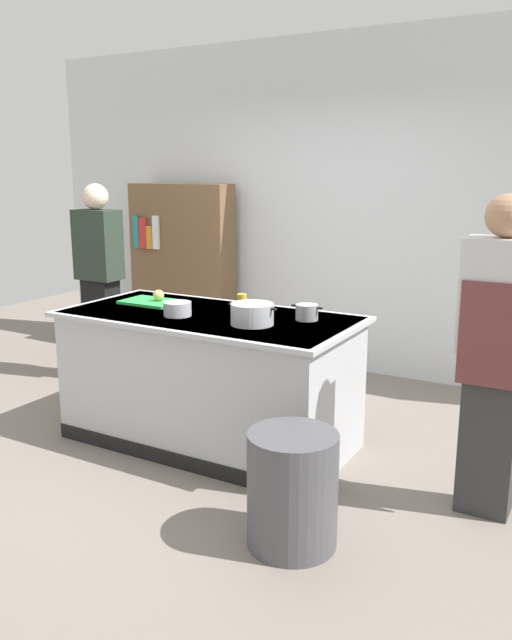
# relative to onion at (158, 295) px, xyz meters

# --- Properties ---
(ground_plane) EXTENTS (10.00, 10.00, 0.00)m
(ground_plane) POSITION_rel_onion_xyz_m (0.51, -0.12, -0.96)
(ground_plane) COLOR slate
(back_wall) EXTENTS (6.40, 0.12, 3.00)m
(back_wall) POSITION_rel_onion_xyz_m (0.51, 1.98, 0.54)
(back_wall) COLOR silver
(back_wall) RESTS_ON ground_plane
(counter_island) EXTENTS (1.98, 0.98, 0.90)m
(counter_island) POSITION_rel_onion_xyz_m (0.51, -0.12, -0.49)
(counter_island) COLOR #B7BABF
(counter_island) RESTS_ON ground_plane
(cutting_board) EXTENTS (0.40, 0.28, 0.02)m
(cutting_board) POSITION_rel_onion_xyz_m (-0.06, -0.02, -0.05)
(cutting_board) COLOR green
(cutting_board) RESTS_ON counter_island
(onion) EXTENTS (0.08, 0.08, 0.08)m
(onion) POSITION_rel_onion_xyz_m (0.00, 0.00, 0.00)
(onion) COLOR tan
(onion) RESTS_ON cutting_board
(stock_pot) EXTENTS (0.33, 0.27, 0.13)m
(stock_pot) POSITION_rel_onion_xyz_m (0.90, -0.23, 0.01)
(stock_pot) COLOR #B7BABF
(stock_pot) RESTS_ON counter_island
(sauce_pan) EXTENTS (0.21, 0.14, 0.10)m
(sauce_pan) POSITION_rel_onion_xyz_m (1.14, 0.05, -0.01)
(sauce_pan) COLOR #99999E
(sauce_pan) RESTS_ON counter_island
(mixing_bowl) EXTENTS (0.18, 0.18, 0.09)m
(mixing_bowl) POSITION_rel_onion_xyz_m (0.36, -0.26, -0.01)
(mixing_bowl) COLOR #B7BABF
(mixing_bowl) RESTS_ON counter_island
(juice_cup) EXTENTS (0.07, 0.07, 0.10)m
(juice_cup) POSITION_rel_onion_xyz_m (0.60, 0.16, -0.01)
(juice_cup) COLOR yellow
(juice_cup) RESTS_ON counter_island
(trash_bin) EXTENTS (0.45, 0.45, 0.59)m
(trash_bin) POSITION_rel_onion_xyz_m (1.56, -0.97, -0.67)
(trash_bin) COLOR #4C4C51
(trash_bin) RESTS_ON ground_plane
(person_chef) EXTENTS (0.38, 0.25, 1.72)m
(person_chef) POSITION_rel_onion_xyz_m (2.33, -0.15, -0.05)
(person_chef) COLOR #313131
(person_chef) RESTS_ON ground_plane
(person_guest) EXTENTS (0.38, 0.24, 1.72)m
(person_guest) POSITION_rel_onion_xyz_m (-1.11, 0.59, -0.05)
(person_guest) COLOR black
(person_guest) RESTS_ON ground_plane
(bookshelf) EXTENTS (1.10, 0.31, 1.70)m
(bookshelf) POSITION_rel_onion_xyz_m (-1.01, 1.68, -0.11)
(bookshelf) COLOR brown
(bookshelf) RESTS_ON ground_plane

